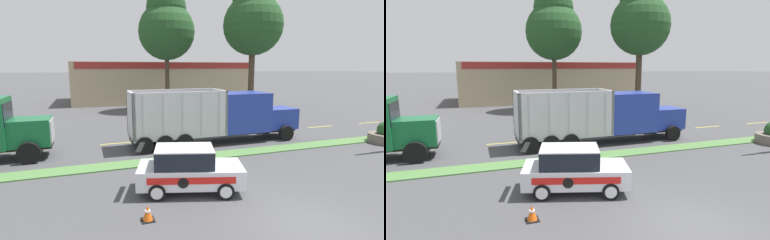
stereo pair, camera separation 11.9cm
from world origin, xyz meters
TOP-DOWN VIEW (x-y plane):
  - ground_plane at (0.00, 0.00)m, footprint 600.00×600.00m
  - grass_verge at (0.00, 7.90)m, footprint 120.00×1.23m
  - centre_line_2 at (-9.78, 12.52)m, footprint 2.40×0.14m
  - centre_line_3 at (-4.38, 12.52)m, footprint 2.40×0.14m
  - centre_line_4 at (1.02, 12.52)m, footprint 2.40×0.14m
  - centre_line_5 at (6.42, 12.52)m, footprint 2.40×0.14m
  - centre_line_6 at (11.82, 12.52)m, footprint 2.40×0.14m
  - centre_line_7 at (17.22, 12.52)m, footprint 2.40×0.14m
  - dump_truck_mid at (2.53, 10.66)m, footprint 11.25×2.68m
  - rally_car at (-2.61, 3.92)m, footprint 4.43×2.95m
  - traffic_cone at (-4.61, 2.12)m, footprint 0.42×0.42m
  - store_building_backdrop at (4.39, 37.76)m, footprint 24.79×12.10m
  - tree_behind_left at (10.10, 20.90)m, footprint 6.07×6.07m
  - tree_behind_centre at (2.52, 26.35)m, footprint 6.23×6.23m

SIDE VIEW (x-z plane):
  - ground_plane at x=0.00m, z-range 0.00..0.00m
  - centre_line_2 at x=-9.78m, z-range 0.00..0.01m
  - centre_line_3 at x=-4.38m, z-range 0.00..0.01m
  - centre_line_4 at x=1.02m, z-range 0.00..0.01m
  - centre_line_5 at x=6.42m, z-range 0.00..0.01m
  - centre_line_6 at x=11.82m, z-range 0.00..0.01m
  - centre_line_7 at x=17.22m, z-range 0.00..0.01m
  - grass_verge at x=0.00m, z-range 0.00..0.06m
  - traffic_cone at x=-4.61m, z-range -0.01..0.51m
  - rally_car at x=-2.61m, z-range -0.01..1.80m
  - dump_truck_mid at x=2.53m, z-range -0.07..3.37m
  - store_building_backdrop at x=4.39m, z-range 0.00..5.50m
  - tree_behind_centre at x=2.52m, z-range 2.62..15.99m
  - tree_behind_left at x=10.10m, z-range 2.81..16.39m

